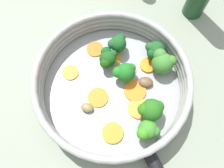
% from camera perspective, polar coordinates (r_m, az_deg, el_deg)
% --- Properties ---
extents(ground_plane, '(4.00, 4.00, 0.00)m').
position_cam_1_polar(ground_plane, '(0.48, -0.00, -1.14)').
color(ground_plane, gray).
extents(skillet, '(0.31, 0.31, 0.01)m').
position_cam_1_polar(skillet, '(0.48, -0.00, -0.90)').
color(skillet, '#939699').
rests_on(skillet, ground_plane).
extents(skillet_rim_wall, '(0.32, 0.32, 0.06)m').
position_cam_1_polar(skillet_rim_wall, '(0.45, -0.00, 0.61)').
color(skillet_rim_wall, '#989896').
rests_on(skillet_rim_wall, skillet).
extents(skillet_rivet_left, '(0.01, 0.01, 0.01)m').
position_cam_1_polar(skillet_rivet_left, '(0.44, 5.12, -17.99)').
color(skillet_rivet_left, '#8E999A').
rests_on(skillet_rivet_left, skillet).
extents(skillet_rivet_right, '(0.01, 0.01, 0.01)m').
position_cam_1_polar(skillet_rivet_right, '(0.45, 11.95, -14.35)').
color(skillet_rivet_right, '#989193').
rests_on(skillet_rivet_right, skillet).
extents(carrot_slice_0, '(0.05, 0.05, 0.00)m').
position_cam_1_polar(carrot_slice_0, '(0.51, -4.47, 9.07)').
color(carrot_slice_0, '#DD5C14').
rests_on(carrot_slice_0, skillet).
extents(carrot_slice_1, '(0.05, 0.05, 0.01)m').
position_cam_1_polar(carrot_slice_1, '(0.50, 9.34, 4.85)').
color(carrot_slice_1, orange).
rests_on(carrot_slice_1, skillet).
extents(carrot_slice_2, '(0.06, 0.06, 0.00)m').
position_cam_1_polar(carrot_slice_2, '(0.46, 6.89, -6.29)').
color(carrot_slice_2, orange).
rests_on(carrot_slice_2, skillet).
extents(carrot_slice_3, '(0.03, 0.03, 0.00)m').
position_cam_1_polar(carrot_slice_3, '(0.49, 4.66, 3.74)').
color(carrot_slice_3, orange).
rests_on(carrot_slice_3, skillet).
extents(carrot_slice_4, '(0.06, 0.06, 0.00)m').
position_cam_1_polar(carrot_slice_4, '(0.47, 6.04, -1.78)').
color(carrot_slice_4, orange).
rests_on(carrot_slice_4, skillet).
extents(carrot_slice_5, '(0.05, 0.05, 0.00)m').
position_cam_1_polar(carrot_slice_5, '(0.49, -10.81, 3.02)').
color(carrot_slice_5, orange).
rests_on(carrot_slice_5, skillet).
extents(carrot_slice_6, '(0.06, 0.06, 0.00)m').
position_cam_1_polar(carrot_slice_6, '(0.45, 0.17, -12.65)').
color(carrot_slice_6, orange).
rests_on(carrot_slice_6, skillet).
extents(carrot_slice_7, '(0.05, 0.05, 0.00)m').
position_cam_1_polar(carrot_slice_7, '(0.46, -3.69, -3.55)').
color(carrot_slice_7, orange).
rests_on(carrot_slice_7, skillet).
extents(carrot_slice_8, '(0.05, 0.05, 0.00)m').
position_cam_1_polar(carrot_slice_8, '(0.50, 0.19, 6.70)').
color(carrot_slice_8, orange).
rests_on(carrot_slice_8, skillet).
extents(broccoli_floret_0, '(0.05, 0.05, 0.06)m').
position_cam_1_polar(broccoli_floret_0, '(0.43, 10.27, -6.54)').
color(broccoli_floret_0, '#739659').
rests_on(broccoli_floret_0, skillet).
extents(broccoli_floret_1, '(0.04, 0.05, 0.04)m').
position_cam_1_polar(broccoli_floret_1, '(0.47, -1.16, 6.78)').
color(broccoli_floret_1, '#769553').
rests_on(broccoli_floret_1, skillet).
extents(broccoli_floret_2, '(0.05, 0.05, 0.05)m').
position_cam_1_polar(broccoli_floret_2, '(0.48, 13.12, 5.63)').
color(broccoli_floret_2, '#77A74D').
rests_on(broccoli_floret_2, skillet).
extents(broccoli_floret_3, '(0.04, 0.05, 0.05)m').
position_cam_1_polar(broccoli_floret_3, '(0.46, 3.41, 3.11)').
color(broccoli_floret_3, '#70945E').
rests_on(broccoli_floret_3, skillet).
extents(broccoli_floret_4, '(0.04, 0.04, 0.05)m').
position_cam_1_polar(broccoli_floret_4, '(0.49, 1.51, 10.60)').
color(broccoli_floret_4, '#628946').
rests_on(broccoli_floret_4, skillet).
extents(broccoli_floret_5, '(0.04, 0.04, 0.04)m').
position_cam_1_polar(broccoli_floret_5, '(0.43, 9.33, -11.87)').
color(broccoli_floret_5, '#619655').
rests_on(broccoli_floret_5, skillet).
extents(broccoli_floret_6, '(0.04, 0.04, 0.05)m').
position_cam_1_polar(broccoli_floret_6, '(0.49, 11.07, 8.62)').
color(broccoli_floret_6, '#7C9660').
rests_on(broccoli_floret_6, skillet).
extents(mushroom_piece_0, '(0.03, 0.03, 0.01)m').
position_cam_1_polar(mushroom_piece_0, '(0.45, -6.52, -6.16)').
color(mushroom_piece_0, olive).
rests_on(mushroom_piece_0, skillet).
extents(mushroom_piece_1, '(0.04, 0.03, 0.01)m').
position_cam_1_polar(mushroom_piece_1, '(0.48, 8.81, 0.51)').
color(mushroom_piece_1, brown).
rests_on(mushroom_piece_1, skillet).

